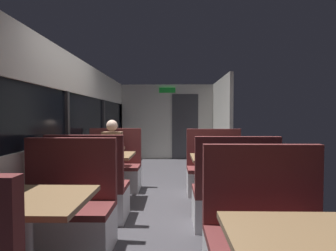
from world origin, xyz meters
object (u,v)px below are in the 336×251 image
object	(u,v)px
bench_mid_window_facing_entry	(114,171)
bench_near_window_facing_entry	(65,217)
bench_rear_aisle_facing_entry	(215,174)
dining_table_rear_aisle	(223,164)
seated_passenger	(113,161)
bench_mid_window_facing_end	(89,194)
bench_rear_aisle_facing_end	(234,200)
dining_table_near_window	(25,211)
dining_table_mid_window	(103,161)
bench_front_aisle_facing_entry	(269,249)

from	to	relation	value
bench_mid_window_facing_entry	bench_near_window_facing_entry	bearing A→B (deg)	-90.00
bench_rear_aisle_facing_entry	dining_table_rear_aisle	bearing A→B (deg)	-90.00
bench_near_window_facing_entry	dining_table_rear_aisle	world-z (taller)	bench_near_window_facing_entry
seated_passenger	bench_near_window_facing_entry	bearing A→B (deg)	-90.00
seated_passenger	bench_mid_window_facing_end	bearing A→B (deg)	-90.00
bench_mid_window_facing_entry	bench_rear_aisle_facing_end	size ratio (longest dim) A/B	1.00
dining_table_near_window	bench_near_window_facing_entry	world-z (taller)	bench_near_window_facing_entry
dining_table_rear_aisle	bench_rear_aisle_facing_entry	distance (m)	0.77
bench_mid_window_facing_end	seated_passenger	bearing A→B (deg)	90.00
bench_rear_aisle_facing_end	bench_rear_aisle_facing_entry	world-z (taller)	same
seated_passenger	dining_table_mid_window	bearing A→B (deg)	-90.00
bench_mid_window_facing_end	bench_rear_aisle_facing_end	world-z (taller)	same
dining_table_near_window	dining_table_mid_window	size ratio (longest dim) A/B	1.00
dining_table_near_window	bench_rear_aisle_facing_end	bearing A→B (deg)	34.69
bench_near_window_facing_entry	bench_front_aisle_facing_entry	world-z (taller)	same
dining_table_mid_window	bench_mid_window_facing_entry	world-z (taller)	bench_mid_window_facing_entry
bench_near_window_facing_entry	dining_table_rear_aisle	bearing A→B (deg)	34.69
bench_rear_aisle_facing_end	bench_rear_aisle_facing_entry	xyz separation A→B (m)	(0.00, 1.40, 0.00)
seated_passenger	bench_rear_aisle_facing_entry	bearing A→B (deg)	-4.08
dining_table_mid_window	bench_mid_window_facing_entry	xyz separation A→B (m)	(0.00, 0.70, -0.31)
dining_table_near_window	bench_rear_aisle_facing_end	world-z (taller)	bench_rear_aisle_facing_end
dining_table_near_window	bench_front_aisle_facing_entry	world-z (taller)	bench_front_aisle_facing_entry
bench_mid_window_facing_end	bench_mid_window_facing_entry	xyz separation A→B (m)	(0.00, 1.40, 0.00)
bench_front_aisle_facing_entry	dining_table_rear_aisle	size ratio (longest dim) A/B	1.22
dining_table_mid_window	bench_rear_aisle_facing_entry	distance (m)	1.88
dining_table_rear_aisle	bench_rear_aisle_facing_entry	size ratio (longest dim) A/B	0.82
bench_mid_window_facing_entry	seated_passenger	world-z (taller)	seated_passenger
dining_table_near_window	bench_mid_window_facing_entry	bearing A→B (deg)	90.00
bench_rear_aisle_facing_end	bench_rear_aisle_facing_entry	distance (m)	1.40
dining_table_mid_window	bench_rear_aisle_facing_entry	bearing A→B (deg)	15.59
dining_table_near_window	bench_mid_window_facing_end	world-z (taller)	bench_mid_window_facing_end
bench_mid_window_facing_entry	bench_front_aisle_facing_entry	world-z (taller)	same
dining_table_rear_aisle	seated_passenger	xyz separation A→B (m)	(-1.79, 0.83, -0.10)
dining_table_mid_window	bench_mid_window_facing_entry	distance (m)	0.77
bench_mid_window_facing_end	dining_table_near_window	bearing A→B (deg)	-90.00
dining_table_mid_window	bench_mid_window_facing_entry	bearing A→B (deg)	90.00
dining_table_mid_window	bench_mid_window_facing_end	bearing A→B (deg)	-90.00
dining_table_rear_aisle	bench_near_window_facing_entry	bearing A→B (deg)	-145.31
bench_near_window_facing_entry	seated_passenger	world-z (taller)	seated_passenger
bench_rear_aisle_facing_end	dining_table_near_window	bearing A→B (deg)	-145.31
bench_mid_window_facing_end	bench_mid_window_facing_entry	world-z (taller)	same
bench_mid_window_facing_end	seated_passenger	xyz separation A→B (m)	(0.00, 1.33, 0.21)
dining_table_near_window	bench_near_window_facing_entry	bearing A→B (deg)	90.00
bench_mid_window_facing_entry	bench_rear_aisle_facing_entry	bearing A→B (deg)	-6.38
dining_table_near_window	bench_front_aisle_facing_entry	size ratio (longest dim) A/B	0.82
dining_table_near_window	bench_near_window_facing_entry	size ratio (longest dim) A/B	0.82
dining_table_near_window	dining_table_mid_window	bearing A→B (deg)	90.00
bench_mid_window_facing_entry	bench_front_aisle_facing_entry	bearing A→B (deg)	-56.83
dining_table_mid_window	bench_front_aisle_facing_entry	bearing A→B (deg)	-48.72
seated_passenger	bench_front_aisle_facing_entry	bearing A→B (deg)	-56.12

